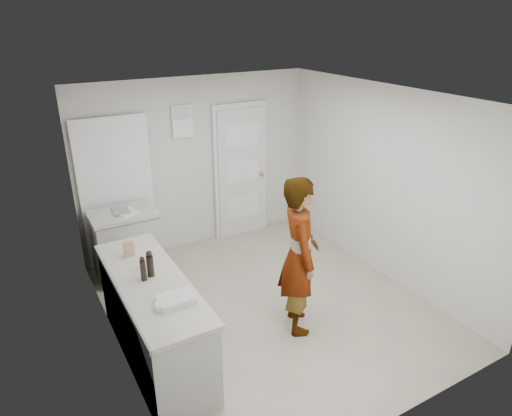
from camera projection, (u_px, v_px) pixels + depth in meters
ground at (267, 305)px, 5.56m from camera, size 4.00×4.00×0.00m
room_shell at (188, 181)px, 6.63m from camera, size 4.00×4.00×4.00m
main_counter at (154, 322)px, 4.57m from camera, size 0.64×1.96×0.93m
side_counter at (127, 246)px, 6.06m from camera, size 0.84×0.61×0.93m
person at (299, 256)px, 4.87m from camera, size 0.65×0.77×1.79m
cake_mix_box at (129, 249)px, 4.77m from camera, size 0.11×0.05×0.17m
spice_jar at (142, 265)px, 4.56m from camera, size 0.05×0.05×0.08m
oil_cruet_a at (150, 264)px, 4.39m from camera, size 0.07×0.07×0.28m
oil_cruet_b at (143, 269)px, 4.32m from camera, size 0.06×0.06×0.26m
baking_dish at (176, 299)px, 4.03m from camera, size 0.32×0.23×0.06m
egg_bowl at (163, 306)px, 3.94m from camera, size 0.14×0.14×0.05m
papers at (127, 212)px, 5.85m from camera, size 0.31×0.36×0.01m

